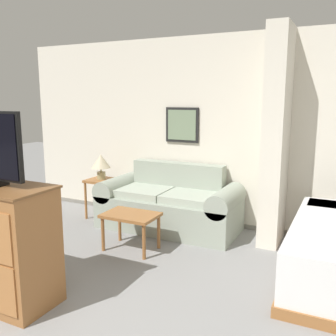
# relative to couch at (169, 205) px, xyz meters

# --- Properties ---
(wall_back) EXTENTS (6.64, 0.16, 2.60)m
(wall_back) POSITION_rel_couch_xyz_m (0.66, 0.49, 0.96)
(wall_back) COLOR silver
(wall_back) RESTS_ON ground_plane
(wall_partition_pillar) EXTENTS (0.24, 0.61, 2.60)m
(wall_partition_pillar) POSITION_rel_couch_xyz_m (1.36, 0.12, 0.97)
(wall_partition_pillar) COLOR silver
(wall_partition_pillar) RESTS_ON ground_plane
(couch) EXTENTS (1.92, 0.84, 0.87)m
(couch) POSITION_rel_couch_xyz_m (0.00, 0.00, 0.00)
(couch) COLOR #99A393
(couch) RESTS_ON ground_plane
(coffee_table) EXTENTS (0.63, 0.43, 0.44)m
(coffee_table) POSITION_rel_couch_xyz_m (-0.08, -0.88, 0.05)
(coffee_table) COLOR #996033
(coffee_table) RESTS_ON ground_plane
(side_table) EXTENTS (0.40, 0.40, 0.58)m
(side_table) POSITION_rel_couch_xyz_m (-1.11, -0.02, 0.14)
(side_table) COLOR #996033
(side_table) RESTS_ON ground_plane
(table_lamp) EXTENTS (0.28, 0.28, 0.37)m
(table_lamp) POSITION_rel_couch_xyz_m (-1.11, -0.02, 0.51)
(table_lamp) COLOR tan
(table_lamp) RESTS_ON side_table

